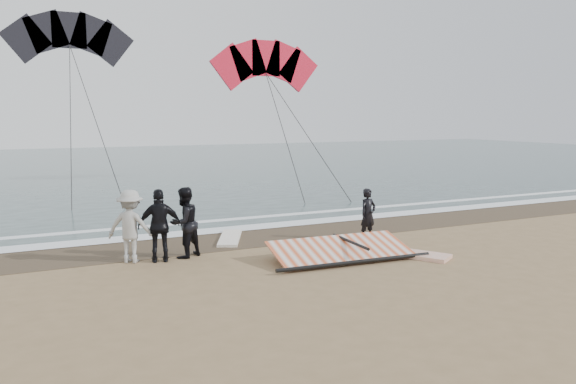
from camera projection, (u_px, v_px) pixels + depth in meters
name	position (u px, v px, depth m)	size (l,w,h in m)	color
ground	(361.00, 267.00, 14.24)	(120.00, 120.00, 0.00)	#8C704C
sea	(129.00, 165.00, 43.73)	(120.00, 54.00, 0.02)	#233838
wet_sand	(285.00, 234.00, 18.26)	(120.00, 2.80, 0.01)	#4C3D2B
foam_near	(268.00, 226.00, 19.51)	(120.00, 0.90, 0.01)	white
foam_far	(250.00, 218.00, 21.03)	(120.00, 0.45, 0.01)	white
man_main	(368.00, 214.00, 17.30)	(0.58, 0.38, 1.60)	black
board_white	(401.00, 252.00, 15.57)	(0.74, 2.65, 0.11)	silver
board_cream	(230.00, 238.00, 17.42)	(0.60, 2.24, 0.09)	white
trio_cluster	(156.00, 225.00, 14.79)	(2.70, 1.27, 1.93)	black
sail_rig	(336.00, 251.00, 15.12)	(4.42, 1.94, 0.50)	black
kite_red	(266.00, 68.00, 32.03)	(7.43, 4.73, 11.12)	red
kite_dark	(69.00, 41.00, 31.73)	(8.09, 5.59, 13.47)	black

